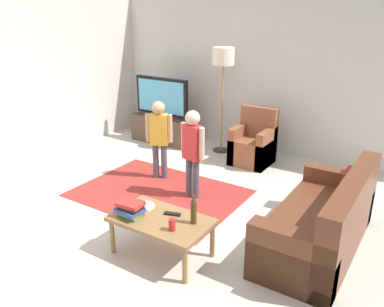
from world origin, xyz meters
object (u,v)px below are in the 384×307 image
object	(u,v)px
child_near_tv	(159,133)
plate	(144,206)
couch	(325,225)
tv_stand	(163,129)
child_center	(193,146)
armchair	(254,145)
bottle	(194,212)
tv_remote	(172,214)
tv	(162,98)
book_stack	(131,209)
soda_can	(172,225)
floor_lamp	(223,62)
coffee_table	(161,223)

from	to	relation	value
child_near_tv	plate	size ratio (longest dim) A/B	5.28
couch	plate	distance (m)	1.90
tv_stand	child_near_tv	xyz separation A→B (m)	(0.96, -1.36, 0.45)
child_center	tv_stand	bearing A→B (deg)	136.44
armchair	bottle	distance (m)	2.84
child_center	tv_remote	world-z (taller)	child_center
tv	tv_remote	bearing A→B (deg)	-51.38
book_stack	soda_can	xyz separation A→B (m)	(0.51, 0.01, -0.02)
tv	child_near_tv	xyz separation A→B (m)	(0.96, -1.34, -0.15)
book_stack	plate	bearing A→B (deg)	93.32
floor_lamp	book_stack	distance (m)	3.42
tv	book_stack	world-z (taller)	tv
book_stack	plate	distance (m)	0.24
tv	soda_can	bearing A→B (deg)	-51.63
child_near_tv	bottle	size ratio (longest dim) A/B	3.88
tv_stand	book_stack	distance (m)	3.57
couch	floor_lamp	size ratio (longest dim) A/B	1.01
armchair	child_center	xyz separation A→B (m)	(-0.17, -1.57, 0.42)
couch	tv_remote	distance (m)	1.59
bottle	plate	world-z (taller)	bottle
soda_can	plate	bearing A→B (deg)	157.06
book_stack	plate	size ratio (longest dim) A/B	1.27
child_near_tv	coffee_table	distance (m)	1.98
floor_lamp	book_stack	xyz separation A→B (m)	(0.72, -3.18, -1.04)
armchair	child_near_tv	size ratio (longest dim) A/B	0.78
tv	soda_can	size ratio (longest dim) A/B	9.17
book_stack	tv_remote	size ratio (longest dim) A/B	1.64
tv_stand	soda_can	bearing A→B (deg)	-51.82
child_near_tv	plate	world-z (taller)	child_near_tv
coffee_table	plate	bearing A→B (deg)	161.55
book_stack	bottle	bearing A→B (deg)	20.49
floor_lamp	tv_remote	size ratio (longest dim) A/B	10.47
floor_lamp	child_near_tv	distance (m)	1.74
child_near_tv	book_stack	bearing A→B (deg)	-61.38
armchair	tv_remote	xyz separation A→B (m)	(0.35, -2.74, 0.13)
floor_lamp	child_near_tv	size ratio (longest dim) A/B	1.53
couch	plate	xyz separation A→B (m)	(-1.67, -0.90, 0.14)
plate	couch	bearing A→B (deg)	28.32
tv_remote	plate	bearing A→B (deg)	166.53
child_center	coffee_table	xyz separation A→B (m)	(0.46, -1.29, -0.34)
tv_stand	child_near_tv	distance (m)	1.72
tv	plate	xyz separation A→B (m)	(1.86, -2.78, -0.42)
child_near_tv	child_center	distance (m)	0.78
couch	floor_lamp	world-z (taller)	floor_lamp
floor_lamp	plate	distance (m)	3.24
tv_stand	child_near_tv	size ratio (longest dim) A/B	1.03
child_near_tv	floor_lamp	bearing A→B (deg)	82.66
tv_stand	tv_remote	size ratio (longest dim) A/B	7.06
child_near_tv	tv	bearing A→B (deg)	125.62
tv	soda_can	xyz separation A→B (m)	(2.38, -3.00, -0.37)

